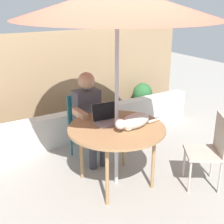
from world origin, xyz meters
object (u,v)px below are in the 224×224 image
at_px(chair_occupied, 84,121).
at_px(person_seated, 89,113).
at_px(chair_empty, 212,146).
at_px(potted_plant_near_fence, 142,98).
at_px(patio_umbrella, 117,2).
at_px(cat, 134,121).
at_px(laptop, 106,117).
at_px(patio_table, 117,131).

distance_m(chair_occupied, person_seated, 0.23).
height_order(chair_empty, potted_plant_near_fence, chair_empty).
bearing_deg(patio_umbrella, cat, -42.59).
relative_size(cat, potted_plant_near_fence, 1.02).
xyz_separation_m(chair_empty, laptop, (-0.94, 0.80, 0.28)).
bearing_deg(chair_occupied, person_seated, -90.00).
bearing_deg(person_seated, patio_table, -90.00).
bearing_deg(chair_empty, potted_plant_near_fence, 72.89).
xyz_separation_m(patio_table, potted_plant_near_fence, (1.61, 1.66, -0.31)).
height_order(patio_umbrella, person_seated, patio_umbrella).
xyz_separation_m(chair_occupied, laptop, (-0.02, -0.64, 0.28)).
bearing_deg(potted_plant_near_fence, patio_table, -134.07).
relative_size(patio_table, cat, 1.71).
bearing_deg(chair_occupied, patio_umbrella, -90.00).
relative_size(patio_table, chair_occupied, 1.27).
bearing_deg(patio_umbrella, chair_empty, -33.32).
bearing_deg(laptop, chair_occupied, 87.97).
distance_m(person_seated, cat, 0.83).
bearing_deg(potted_plant_near_fence, cat, -129.28).
bearing_deg(chair_empty, chair_occupied, 122.49).
height_order(laptop, potted_plant_near_fence, laptop).
height_order(chair_empty, person_seated, person_seated).
bearing_deg(patio_umbrella, potted_plant_near_fence, 45.93).
bearing_deg(cat, potted_plant_near_fence, 50.72).
relative_size(laptop, potted_plant_near_fence, 0.51).
height_order(chair_occupied, chair_empty, same).
bearing_deg(chair_empty, cat, 148.65).
bearing_deg(laptop, person_seated, 87.31).
height_order(chair_occupied, person_seated, person_seated).
relative_size(patio_umbrella, cat, 3.42).
bearing_deg(person_seated, patio_umbrella, -90.00).
bearing_deg(patio_table, patio_umbrella, 0.00).
height_order(patio_umbrella, cat, patio_umbrella).
xyz_separation_m(patio_umbrella, chair_occupied, (0.00, 0.83, -1.55)).
height_order(patio_table, patio_umbrella, patio_umbrella).
distance_m(chair_empty, potted_plant_near_fence, 2.37).
relative_size(patio_table, laptop, 3.44).
xyz_separation_m(patio_table, cat, (0.14, -0.13, 0.14)).
height_order(patio_table, cat, cat).
bearing_deg(patio_table, chair_empty, -33.32).
bearing_deg(chair_empty, patio_table, 146.68).
distance_m(patio_umbrella, chair_occupied, 1.76).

